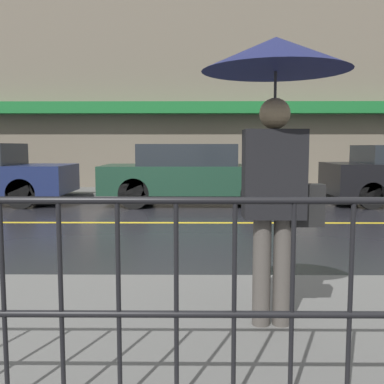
# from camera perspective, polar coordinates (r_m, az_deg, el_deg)

# --- Properties ---
(ground_plane) EXTENTS (80.00, 80.00, 0.00)m
(ground_plane) POSITION_cam_1_polar(r_m,az_deg,el_deg) (8.49, -5.01, -3.92)
(ground_plane) COLOR black
(sidewalk_near) EXTENTS (28.00, 2.52, 0.14)m
(sidewalk_near) POSITION_cam_1_polar(r_m,az_deg,el_deg) (3.54, -13.40, -17.03)
(sidewalk_near) COLOR #60605E
(sidewalk_near) RESTS_ON ground_plane
(sidewalk_far) EXTENTS (28.00, 1.92, 0.14)m
(sidewalk_far) POSITION_cam_1_polar(r_m,az_deg,el_deg) (13.29, -3.01, -0.06)
(sidewalk_far) COLOR #60605E
(sidewalk_far) RESTS_ON ground_plane
(lane_marking) EXTENTS (25.20, 0.12, 0.01)m
(lane_marking) POSITION_cam_1_polar(r_m,az_deg,el_deg) (8.49, -5.01, -3.89)
(lane_marking) COLOR gold
(lane_marking) RESTS_ON ground_plane
(building_storefront) EXTENTS (28.00, 0.85, 5.91)m
(building_storefront) POSITION_cam_1_polar(r_m,az_deg,el_deg) (14.39, -2.81, 11.80)
(building_storefront) COLOR #706656
(building_storefront) RESTS_ON ground_plane
(railing_foreground) EXTENTS (12.00, 0.04, 1.05)m
(railing_foreground) POSITION_cam_1_polar(r_m,az_deg,el_deg) (2.39, -19.70, -10.29)
(railing_foreground) COLOR black
(railing_foreground) RESTS_ON sidewalk_near
(pedestrian) EXTENTS (1.03, 1.03, 2.04)m
(pedestrian) POSITION_cam_1_polar(r_m,az_deg,el_deg) (3.23, 10.60, 11.47)
(pedestrian) COLOR #4C4742
(pedestrian) RESTS_ON sidewalk_near
(car_dark_green) EXTENTS (4.49, 1.86, 1.49)m
(car_dark_green) POSITION_cam_1_polar(r_m,az_deg,el_deg) (11.05, 0.10, 2.40)
(car_dark_green) COLOR #193828
(car_dark_green) RESTS_ON ground_plane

